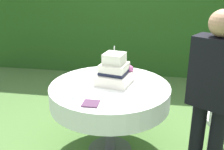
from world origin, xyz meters
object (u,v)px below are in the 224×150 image
at_px(cake_table, 110,95).
at_px(serving_plate_far, 113,70).
at_px(wedding_cake, 115,72).
at_px(serving_plate_near, 76,96).
at_px(napkin_stack, 91,103).
at_px(garden_chair, 224,112).
at_px(standing_person, 212,97).

bearing_deg(cake_table, serving_plate_far, 95.12).
distance_m(cake_table, serving_plate_far, 0.45).
relative_size(cake_table, wedding_cake, 3.10).
distance_m(cake_table, serving_plate_near, 0.42).
height_order(wedding_cake, serving_plate_far, wedding_cake).
relative_size(wedding_cake, serving_plate_far, 3.24).
height_order(serving_plate_far, napkin_stack, napkin_stack).
distance_m(napkin_stack, garden_chair, 1.35).
height_order(cake_table, garden_chair, garden_chair).
distance_m(wedding_cake, garden_chair, 1.16).
bearing_deg(wedding_cake, cake_table, -120.82).
height_order(wedding_cake, garden_chair, wedding_cake).
relative_size(serving_plate_near, standing_person, 0.07).
xyz_separation_m(cake_table, wedding_cake, (0.04, 0.06, 0.23)).
bearing_deg(serving_plate_far, napkin_stack, -93.24).
relative_size(serving_plate_far, standing_person, 0.08).
relative_size(serving_plate_near, napkin_stack, 0.83).
bearing_deg(cake_table, napkin_stack, -101.42).
bearing_deg(serving_plate_far, wedding_cake, -78.31).
bearing_deg(garden_chair, serving_plate_far, 162.70).
relative_size(wedding_cake, standing_person, 0.25).
relative_size(napkin_stack, garden_chair, 0.16).
distance_m(serving_plate_near, standing_person, 1.17).
relative_size(garden_chair, standing_person, 0.56).
bearing_deg(napkin_stack, wedding_cake, 75.85).
bearing_deg(standing_person, garden_chair, 64.80).
bearing_deg(serving_plate_near, wedding_cake, 51.01).
xyz_separation_m(serving_plate_near, napkin_stack, (0.17, -0.13, 0.00)).
xyz_separation_m(cake_table, napkin_stack, (-0.09, -0.44, 0.11)).
relative_size(cake_table, napkin_stack, 8.77).
xyz_separation_m(cake_table, garden_chair, (1.14, 0.07, -0.13)).
distance_m(wedding_cake, napkin_stack, 0.53).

